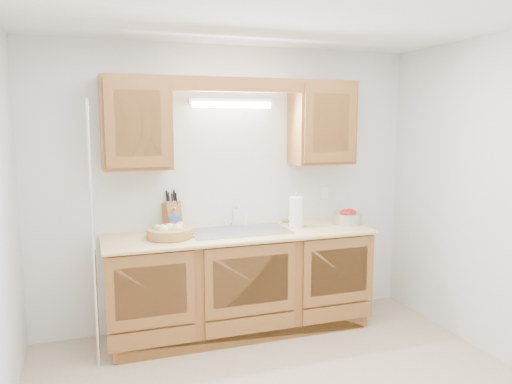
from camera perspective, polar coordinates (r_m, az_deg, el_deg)
name	(u,v)px	position (r m, az deg, el deg)	size (l,w,h in m)	color
room	(295,217)	(3.13, 4.52, -2.82)	(3.52, 3.50, 2.50)	#C5AE8E
base_cabinets	(240,283)	(4.43, -1.86, -10.35)	(2.20, 0.60, 0.86)	brown
countertop	(240,234)	(4.29, -1.83, -4.83)	(2.30, 0.63, 0.04)	tan
upper_cabinet_left	(136,123)	(4.17, -13.58, 7.66)	(0.55, 0.33, 0.75)	brown
upper_cabinet_right	(322,123)	(4.63, 7.52, 7.84)	(0.55, 0.33, 0.75)	brown
valance	(239,84)	(4.20, -1.93, 12.18)	(2.20, 0.05, 0.12)	brown
fluorescent_fixture	(232,103)	(4.41, -2.79, 10.12)	(0.76, 0.08, 0.08)	white
sink	(239,239)	(4.33, -1.91, -5.44)	(0.84, 0.46, 0.36)	#9E9EA3
wire_shelf_pole	(93,237)	(3.85, -18.11, -4.94)	(0.03, 0.03, 2.00)	silver
outlet_plate	(324,193)	(4.88, 7.82, -0.12)	(0.08, 0.01, 0.12)	white
fruit_basket	(170,231)	(4.13, -9.83, -4.46)	(0.50, 0.50, 0.12)	#B38248
knife_block	(172,216)	(4.37, -9.55, -2.70)	(0.16, 0.23, 0.36)	brown
orange_canister	(173,219)	(4.35, -9.48, -3.08)	(0.09, 0.09, 0.21)	#CC3E0B
soap_bottle	(173,220)	(4.32, -9.42, -3.14)	(0.10, 0.10, 0.21)	#225AAC
sponge	(287,221)	(4.70, 3.57, -3.36)	(0.11, 0.09, 0.02)	#CC333F
paper_towel	(296,212)	(4.49, 4.62, -2.30)	(0.15, 0.15, 0.32)	silver
apple_bowl	(347,217)	(4.68, 10.37, -2.88)	(0.32, 0.32, 0.14)	silver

